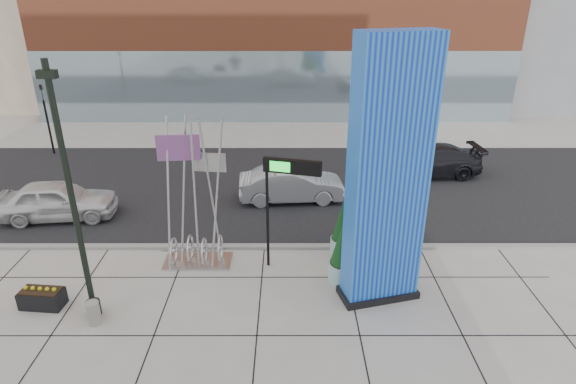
{
  "coord_description": "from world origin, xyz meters",
  "views": [
    {
      "loc": [
        1.9,
        -12.09,
        9.49
      ],
      "look_at": [
        1.91,
        2.0,
        3.25
      ],
      "focal_mm": 30.0,
      "sensor_mm": 36.0,
      "label": 1
    }
  ],
  "objects_px": {
    "overhead_street_sign": "(288,174)",
    "car_white_west": "(58,200)",
    "concrete_bollard": "(94,313)",
    "car_silver_mid": "(292,185)",
    "public_art_sculpture": "(196,227)",
    "lamp_post": "(77,223)",
    "blue_pylon": "(387,182)"
  },
  "relations": [
    {
      "from": "overhead_street_sign",
      "to": "car_white_west",
      "type": "height_order",
      "value": "overhead_street_sign"
    },
    {
      "from": "concrete_bollard",
      "to": "car_silver_mid",
      "type": "distance_m",
      "value": 10.67
    },
    {
      "from": "concrete_bollard",
      "to": "car_white_west",
      "type": "distance_m",
      "value": 8.11
    },
    {
      "from": "concrete_bollard",
      "to": "car_silver_mid",
      "type": "relative_size",
      "value": 0.15
    },
    {
      "from": "public_art_sculpture",
      "to": "lamp_post",
      "type": "bearing_deg",
      "value": -131.83
    },
    {
      "from": "public_art_sculpture",
      "to": "overhead_street_sign",
      "type": "bearing_deg",
      "value": -3.17
    },
    {
      "from": "blue_pylon",
      "to": "car_silver_mid",
      "type": "xyz_separation_m",
      "value": [
        -2.76,
        7.42,
        -3.21
      ]
    },
    {
      "from": "blue_pylon",
      "to": "car_silver_mid",
      "type": "height_order",
      "value": "blue_pylon"
    },
    {
      "from": "car_white_west",
      "to": "car_silver_mid",
      "type": "bearing_deg",
      "value": -86.14
    },
    {
      "from": "overhead_street_sign",
      "to": "public_art_sculpture",
      "type": "bearing_deg",
      "value": -168.94
    },
    {
      "from": "public_art_sculpture",
      "to": "concrete_bollard",
      "type": "distance_m",
      "value": 4.39
    },
    {
      "from": "car_white_west",
      "to": "car_silver_mid",
      "type": "xyz_separation_m",
      "value": [
        10.04,
        1.81,
        -0.03
      ]
    },
    {
      "from": "car_white_west",
      "to": "blue_pylon",
      "type": "bearing_deg",
      "value": -120.0
    },
    {
      "from": "lamp_post",
      "to": "car_silver_mid",
      "type": "height_order",
      "value": "lamp_post"
    },
    {
      "from": "lamp_post",
      "to": "car_silver_mid",
      "type": "distance_m",
      "value": 10.67
    },
    {
      "from": "lamp_post",
      "to": "car_white_west",
      "type": "relative_size",
      "value": 1.58
    },
    {
      "from": "blue_pylon",
      "to": "lamp_post",
      "type": "bearing_deg",
      "value": 171.27
    },
    {
      "from": "concrete_bollard",
      "to": "overhead_street_sign",
      "type": "xyz_separation_m",
      "value": [
        5.81,
        3.23,
        3.18
      ]
    },
    {
      "from": "blue_pylon",
      "to": "concrete_bollard",
      "type": "bearing_deg",
      "value": 174.17
    },
    {
      "from": "blue_pylon",
      "to": "car_silver_mid",
      "type": "bearing_deg",
      "value": 95.45
    },
    {
      "from": "lamp_post",
      "to": "overhead_street_sign",
      "type": "relative_size",
      "value": 1.86
    },
    {
      "from": "public_art_sculpture",
      "to": "car_silver_mid",
      "type": "distance_m",
      "value": 6.44
    },
    {
      "from": "car_white_west",
      "to": "lamp_post",
      "type": "bearing_deg",
      "value": -155.81
    },
    {
      "from": "car_silver_mid",
      "to": "blue_pylon",
      "type": "bearing_deg",
      "value": -163.82
    },
    {
      "from": "concrete_bollard",
      "to": "car_silver_mid",
      "type": "xyz_separation_m",
      "value": [
        5.98,
        8.82,
        0.42
      ]
    },
    {
      "from": "blue_pylon",
      "to": "car_silver_mid",
      "type": "relative_size",
      "value": 1.71
    },
    {
      "from": "public_art_sculpture",
      "to": "blue_pylon",
      "type": "bearing_deg",
      "value": -17.71
    },
    {
      "from": "overhead_street_sign",
      "to": "car_silver_mid",
      "type": "height_order",
      "value": "overhead_street_sign"
    },
    {
      "from": "blue_pylon",
      "to": "lamp_post",
      "type": "xyz_separation_m",
      "value": [
        -8.92,
        -0.98,
        -0.85
      ]
    },
    {
      "from": "overhead_street_sign",
      "to": "car_white_west",
      "type": "bearing_deg",
      "value": 173.56
    },
    {
      "from": "lamp_post",
      "to": "concrete_bollard",
      "type": "height_order",
      "value": "lamp_post"
    },
    {
      "from": "overhead_street_sign",
      "to": "car_white_west",
      "type": "distance_m",
      "value": 10.91
    }
  ]
}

